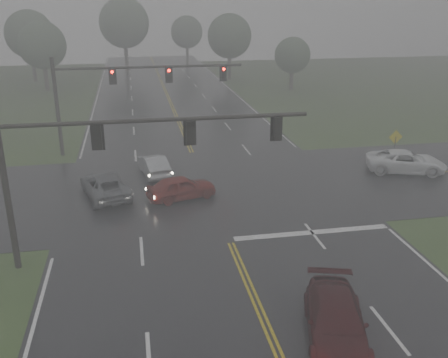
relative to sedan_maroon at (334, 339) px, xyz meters
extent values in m
cube|color=black|center=(-2.27, 14.10, 0.00)|extent=(18.00, 160.00, 0.02)
cube|color=black|center=(-2.27, 16.10, 0.00)|extent=(120.00, 14.00, 0.02)
cube|color=silver|center=(2.23, 8.50, 0.00)|extent=(8.50, 0.50, 0.01)
imported|color=#33090C|center=(0.00, 0.00, 0.00)|extent=(3.45, 5.58, 1.51)
imported|color=maroon|center=(-4.10, 14.57, 0.00)|extent=(4.59, 2.82, 1.46)
imported|color=#A6A9AE|center=(-5.56, 19.35, 0.00)|extent=(2.26, 4.52, 1.42)
imported|color=#595B61|center=(-8.76, 15.80, 0.00)|extent=(3.63, 5.62, 1.44)
imported|color=white|center=(12.21, 16.66, 0.00)|extent=(6.04, 4.12, 1.53)
cylinder|color=black|center=(-12.47, 7.61, 3.80)|extent=(0.30, 0.30, 7.60)
cylinder|color=black|center=(-5.64, 7.61, 6.70)|extent=(13.66, 0.19, 0.19)
cube|color=black|center=(-8.38, 7.61, 6.07)|extent=(0.36, 0.30, 1.11)
cube|color=black|center=(-8.38, 7.78, 6.07)|extent=(0.58, 0.03, 1.32)
cube|color=black|center=(-4.28, 7.61, 6.07)|extent=(0.36, 0.30, 1.11)
cube|color=black|center=(-4.28, 7.78, 6.07)|extent=(0.58, 0.03, 1.32)
cube|color=black|center=(-0.18, 7.61, 6.07)|extent=(0.36, 0.30, 1.11)
cube|color=black|center=(-0.18, 7.78, 6.07)|extent=(0.58, 0.03, 1.32)
cylinder|color=black|center=(-12.47, 25.45, 3.81)|extent=(0.30, 0.30, 7.62)
cylinder|color=black|center=(-12.47, 25.45, 6.78)|extent=(0.19, 0.19, 0.85)
cylinder|color=black|center=(-5.23, 25.45, 6.72)|extent=(14.49, 0.19, 0.19)
cube|color=black|center=(-8.13, 25.45, 6.09)|extent=(0.36, 0.30, 1.11)
cube|color=black|center=(-8.13, 25.62, 6.09)|extent=(0.58, 0.03, 1.32)
cylinder|color=#FF0C05|center=(-8.13, 25.28, 6.44)|extent=(0.23, 0.06, 0.23)
cube|color=black|center=(-3.78, 25.45, 6.09)|extent=(0.36, 0.30, 1.11)
cube|color=black|center=(-3.78, 25.62, 6.09)|extent=(0.58, 0.03, 1.32)
cylinder|color=#FF0C05|center=(-3.78, 25.28, 6.44)|extent=(0.23, 0.06, 0.23)
cube|color=black|center=(0.57, 25.45, 6.09)|extent=(0.36, 0.30, 1.11)
cube|color=black|center=(0.57, 25.62, 6.09)|extent=(0.58, 0.03, 1.32)
cylinder|color=#FF0C05|center=(0.57, 25.28, 6.44)|extent=(0.23, 0.06, 0.23)
cylinder|color=black|center=(12.32, 18.62, 1.03)|extent=(0.07, 0.07, 2.05)
cube|color=#CABA0B|center=(12.32, 18.64, 2.05)|extent=(1.08, 0.05, 1.08)
cylinder|color=#332B21|center=(-17.77, 55.63, 1.73)|extent=(0.54, 0.54, 3.46)
sphere|color=#384D33|center=(-17.77, 55.63, 5.96)|extent=(6.15, 6.15, 6.15)
cylinder|color=#332B21|center=(8.12, 61.24, 1.84)|extent=(0.56, 0.56, 3.69)
sphere|color=#384D33|center=(8.12, 61.24, 6.35)|extent=(6.56, 6.56, 6.56)
cylinder|color=#332B21|center=(-7.21, 72.56, 2.28)|extent=(0.62, 0.62, 4.55)
sphere|color=#384D33|center=(-7.21, 72.56, 7.84)|extent=(8.09, 8.09, 8.09)
cylinder|color=#332B21|center=(14.51, 50.51, 1.33)|extent=(0.53, 0.53, 2.66)
sphere|color=#384D33|center=(14.51, 50.51, 4.59)|extent=(4.74, 4.74, 4.74)
cylinder|color=#332B21|center=(-20.71, 64.51, 1.95)|extent=(0.53, 0.53, 3.91)
sphere|color=#384D33|center=(-20.71, 64.51, 6.73)|extent=(6.95, 6.95, 6.95)
cylinder|color=#332B21|center=(4.01, 81.21, 1.66)|extent=(0.54, 0.54, 3.32)
sphere|color=#384D33|center=(4.01, 81.21, 5.72)|extent=(5.91, 5.91, 5.91)
camera|label=1|loc=(-6.79, -14.22, 11.85)|focal=40.00mm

